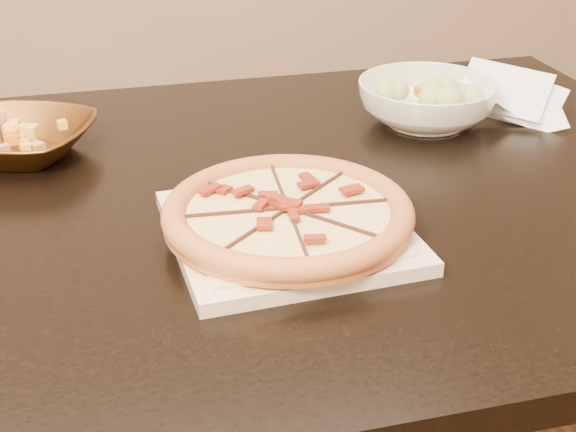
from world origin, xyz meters
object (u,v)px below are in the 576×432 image
object	(u,v)px
pizza	(288,213)
bronze_bowl	(21,140)
salad_bowl	(427,103)
dining_table	(215,253)
plate	(288,230)

from	to	relation	value
pizza	bronze_bowl	bearing A→B (deg)	135.04
pizza	salad_bowl	distance (m)	0.45
pizza	salad_bowl	bearing A→B (deg)	47.29
dining_table	salad_bowl	world-z (taller)	salad_bowl
bronze_bowl	salad_bowl	bearing A→B (deg)	-0.15
pizza	bronze_bowl	world-z (taller)	same
plate	salad_bowl	size ratio (longest dim) A/B	1.33
pizza	salad_bowl	xyz separation A→B (m)	(0.31, 0.33, 0.00)
salad_bowl	dining_table	bearing A→B (deg)	-153.26
plate	pizza	xyz separation A→B (m)	(-0.00, 0.00, 0.02)
pizza	salad_bowl	size ratio (longest dim) A/B	1.35
plate	salad_bowl	xyz separation A→B (m)	(0.31, 0.33, 0.02)
salad_bowl	pizza	bearing A→B (deg)	-132.71
dining_table	salad_bowl	distance (m)	0.44
plate	salad_bowl	bearing A→B (deg)	47.29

